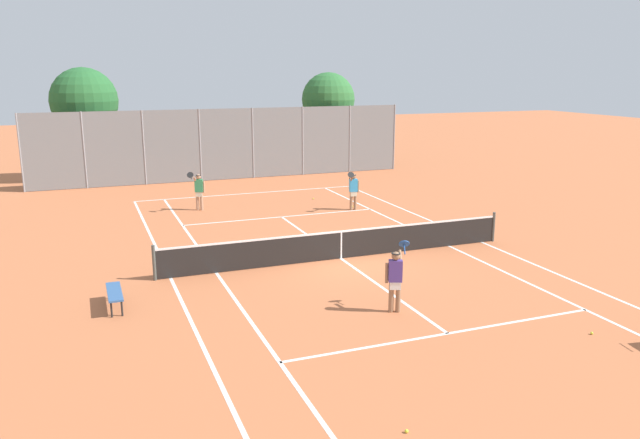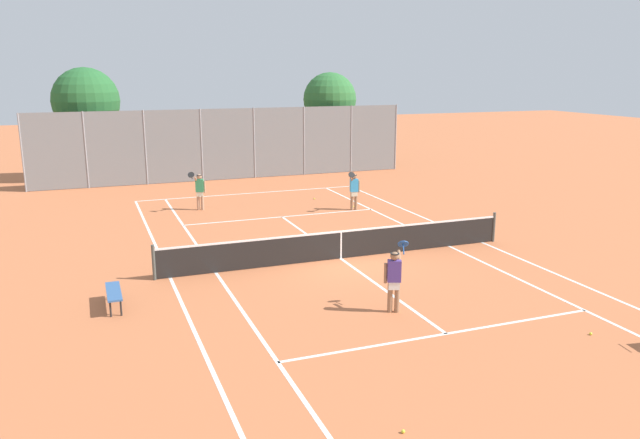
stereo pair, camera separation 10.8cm
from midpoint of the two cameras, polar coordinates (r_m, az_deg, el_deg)
ground_plane at (r=20.48m, az=2.07°, el=-3.60°), size 120.00×120.00×0.00m
court_line_markings at (r=20.48m, az=2.07°, el=-3.59°), size 11.10×23.90×0.01m
tennis_net at (r=20.33m, az=2.08°, el=-2.23°), size 12.00×0.10×1.07m
player_near_side at (r=15.92m, az=6.99°, el=-5.27°), size 0.85×0.68×1.77m
player_far_left at (r=27.83m, az=-10.84°, el=2.72°), size 0.83×0.70×1.77m
player_far_right at (r=27.41m, az=3.25°, el=2.78°), size 0.74×0.72×1.77m
loose_tennis_ball_0 at (r=16.10m, az=23.70°, el=-9.54°), size 0.07×0.07×0.07m
loose_tennis_ball_1 at (r=28.11m, az=3.17°, el=1.19°), size 0.07×0.07×0.07m
loose_tennis_ball_2 at (r=11.30m, az=7.90°, el=-18.64°), size 0.07×0.07×0.07m
loose_tennis_ball_3 at (r=29.82m, az=-0.43°, el=1.93°), size 0.07×0.07×0.07m
courtside_bench at (r=17.09m, az=-18.17°, el=-6.37°), size 0.36×1.50×0.47m
back_fence at (r=35.40m, az=-8.30°, el=6.83°), size 21.05×0.08×3.98m
tree_behind_left at (r=37.03m, az=-20.42°, el=10.01°), size 3.62×3.62×6.19m
tree_behind_right at (r=39.10m, az=0.97°, el=10.76°), size 3.28×3.28×5.90m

